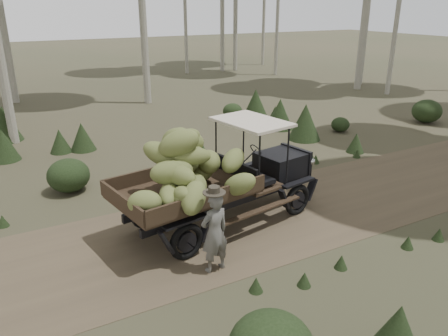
% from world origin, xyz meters
% --- Properties ---
extents(ground, '(120.00, 120.00, 0.00)m').
position_xyz_m(ground, '(0.00, 0.00, 0.00)').
color(ground, '#473D2B').
rests_on(ground, ground).
extents(dirt_track, '(70.00, 4.00, 0.01)m').
position_xyz_m(dirt_track, '(0.00, 0.00, 0.00)').
color(dirt_track, brown).
rests_on(dirt_track, ground).
extents(banana_truck, '(5.45, 3.02, 2.71)m').
position_xyz_m(banana_truck, '(-1.76, 0.07, 1.53)').
color(banana_truck, black).
rests_on(banana_truck, ground).
extents(farmer, '(0.65, 0.50, 1.81)m').
position_xyz_m(farmer, '(-2.31, -1.44, 0.86)').
color(farmer, '#585650').
rests_on(farmer, ground).
extents(undergrowth, '(24.23, 21.87, 1.40)m').
position_xyz_m(undergrowth, '(0.05, -0.47, 0.56)').
color(undergrowth, '#233319').
rests_on(undergrowth, ground).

